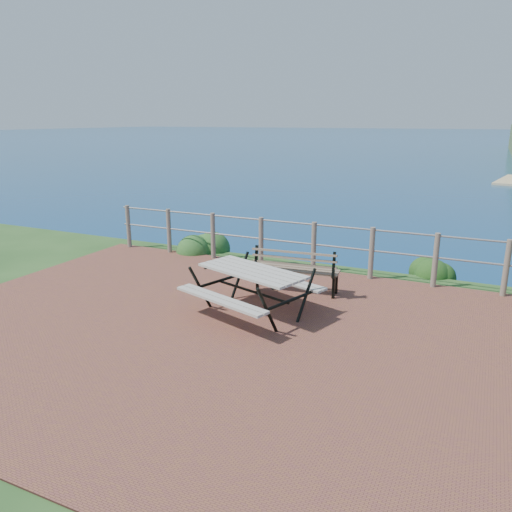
# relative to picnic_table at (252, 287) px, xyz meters

# --- Properties ---
(ground) EXTENTS (10.00, 7.00, 0.12)m
(ground) POSITION_rel_picnic_table_xyz_m (0.12, -0.76, -0.46)
(ground) COLOR brown
(ground) RESTS_ON ground
(ocean) EXTENTS (1200.00, 1200.00, 0.00)m
(ocean) POSITION_rel_picnic_table_xyz_m (0.12, 199.24, -0.46)
(ocean) COLOR navy
(ocean) RESTS_ON ground
(safety_railing) EXTENTS (9.40, 0.10, 1.00)m
(safety_railing) POSITION_rel_picnic_table_xyz_m (0.12, 2.59, 0.11)
(safety_railing) COLOR #6B5B4C
(safety_railing) RESTS_ON ground
(picnic_table) EXTENTS (1.85, 1.43, 0.73)m
(picnic_table) POSITION_rel_picnic_table_xyz_m (0.00, 0.00, 0.00)
(picnic_table) COLOR #A5A194
(picnic_table) RESTS_ON ground
(park_bench) EXTENTS (1.51, 0.52, 0.83)m
(park_bench) POSITION_rel_picnic_table_xyz_m (0.26, 1.29, 0.09)
(park_bench) COLOR brown
(park_bench) RESTS_ON ground
(shrub_lip_west) EXTENTS (0.83, 0.83, 0.60)m
(shrub_lip_west) POSITION_rel_picnic_table_xyz_m (-2.70, 3.04, -0.46)
(shrub_lip_west) COLOR #1E4D1D
(shrub_lip_west) RESTS_ON ground
(shrub_lip_east) EXTENTS (0.70, 0.70, 0.42)m
(shrub_lip_east) POSITION_rel_picnic_table_xyz_m (2.29, 3.52, -0.46)
(shrub_lip_east) COLOR #164916
(shrub_lip_east) RESTS_ON ground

